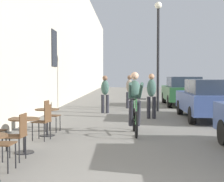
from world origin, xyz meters
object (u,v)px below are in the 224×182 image
object	(u,v)px
cafe_chair_mid_toward_street	(18,133)
cafe_table_far	(47,116)
pedestrian_far	(130,90)
street_lamp	(158,42)
cafe_chair_far_toward_street	(44,120)
cafe_table_mid	(24,128)
parked_car_third	(182,91)
cyclist_on_bicycle	(135,104)
pedestrian_near	(151,93)
pedestrian_mid	(105,92)
parked_car_second	(207,99)
cafe_chair_far_toward_wall	(50,114)

from	to	relation	value
cafe_chair_mid_toward_street	cafe_table_far	world-z (taller)	cafe_chair_mid_toward_street
pedestrian_far	street_lamp	xyz separation A→B (m)	(1.25, -1.32, 2.19)
cafe_chair_far_toward_street	street_lamp	size ratio (longest dim) A/B	0.18
street_lamp	cafe_table_mid	bearing A→B (deg)	-113.26
cafe_table_mid	pedestrian_far	bearing A→B (deg)	76.47
pedestrian_far	parked_car_third	bearing A→B (deg)	31.26
cyclist_on_bicycle	street_lamp	distance (m)	6.40
pedestrian_near	pedestrian_far	world-z (taller)	pedestrian_near
pedestrian_near	pedestrian_mid	distance (m)	2.55
cafe_table_far	parked_car_third	world-z (taller)	parked_car_third
cafe_table_far	parked_car_second	xyz separation A→B (m)	(5.09, 3.54, 0.24)
cafe_chair_far_toward_wall	parked_car_second	world-z (taller)	parked_car_second
pedestrian_mid	street_lamp	size ratio (longest dim) A/B	0.33
pedestrian_near	street_lamp	bearing A→B (deg)	79.25
street_lamp	parked_car_second	bearing A→B (deg)	-61.12
cafe_chair_far_toward_wall	pedestrian_near	bearing A→B (deg)	43.95
pedestrian_near	street_lamp	world-z (taller)	street_lamp
cafe_chair_far_toward_street	street_lamp	world-z (taller)	street_lamp
cafe_chair_mid_toward_street	cafe_chair_far_toward_street	bearing A→B (deg)	89.60
cafe_table_mid	parked_car_second	xyz separation A→B (m)	(5.11, 5.52, 0.24)
cafe_chair_far_toward_street	parked_car_third	world-z (taller)	parked_car_third
pedestrian_near	cafe_table_mid	bearing A→B (deg)	-118.33
cyclist_on_bicycle	street_lamp	xyz separation A→B (m)	(1.21, 5.85, 2.30)
cafe_chair_mid_toward_street	cafe_chair_far_toward_wall	size ratio (longest dim) A/B	1.00
cafe_chair_far_toward_street	pedestrian_far	world-z (taller)	pedestrian_far
cafe_table_mid	cafe_chair_mid_toward_street	distance (m)	0.64
pedestrian_near	cafe_chair_mid_toward_street	bearing A→B (deg)	-115.32
cafe_chair_mid_toward_street	street_lamp	distance (m)	9.95
parked_car_second	cafe_table_far	bearing A→B (deg)	-145.19
cafe_table_far	pedestrian_near	size ratio (longest dim) A/B	0.43
cafe_table_far	cafe_chair_far_toward_wall	size ratio (longest dim) A/B	0.81
parked_car_third	cafe_table_far	bearing A→B (deg)	-118.81
cafe_chair_mid_toward_street	cafe_table_far	size ratio (longest dim) A/B	1.24
cafe_chair_mid_toward_street	cyclist_on_bicycle	xyz separation A→B (m)	(2.29, 3.09, 0.29)
cafe_chair_far_toward_wall	street_lamp	distance (m)	7.18
pedestrian_near	parked_car_second	distance (m)	2.05
pedestrian_far	cafe_table_far	bearing A→B (deg)	-106.75
cafe_chair_far_toward_wall	cyclist_on_bicycle	world-z (taller)	cyclist_on_bicycle
cafe_chair_mid_toward_street	parked_car_third	bearing A→B (deg)	66.97
cafe_table_mid	pedestrian_mid	distance (m)	7.59
cafe_chair_far_toward_street	cafe_chair_far_toward_wall	xyz separation A→B (m)	(-0.15, 1.33, 0.00)
cafe_chair_far_toward_wall	cyclist_on_bicycle	distance (m)	2.45
pedestrian_near	parked_car_third	size ratio (longest dim) A/B	0.38
street_lamp	cafe_chair_mid_toward_street	bearing A→B (deg)	-111.34
pedestrian_near	parked_car_third	world-z (taller)	pedestrian_near
cafe_chair_far_toward_wall	pedestrian_near	size ratio (longest dim) A/B	0.53
cyclist_on_bicycle	pedestrian_mid	bearing A→B (deg)	102.65
cafe_chair_mid_toward_street	parked_car_second	bearing A→B (deg)	50.74
cafe_chair_far_toward_wall	pedestrian_far	xyz separation A→B (m)	(2.38, 6.94, 0.40)
cafe_table_mid	pedestrian_near	world-z (taller)	pedestrian_near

